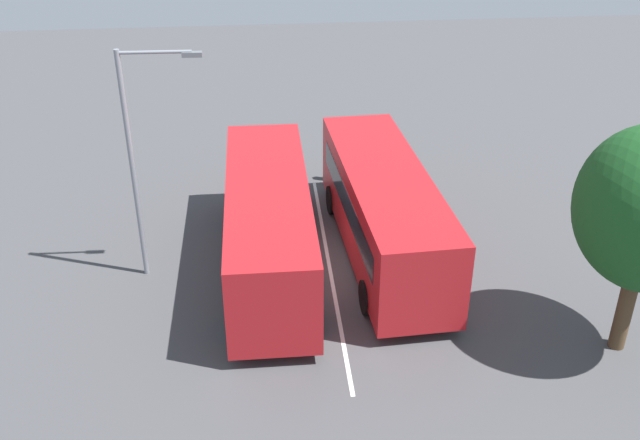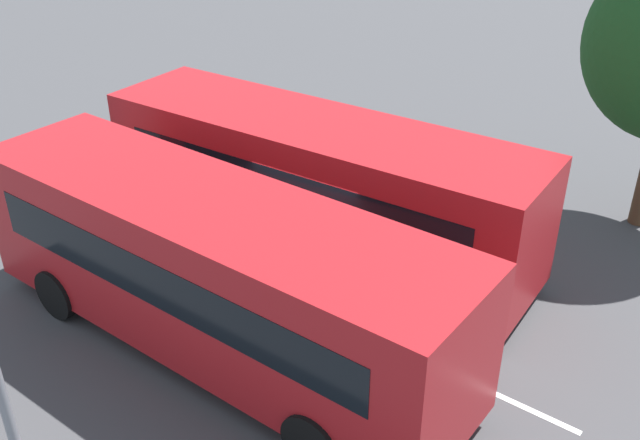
{
  "view_description": "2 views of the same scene",
  "coord_description": "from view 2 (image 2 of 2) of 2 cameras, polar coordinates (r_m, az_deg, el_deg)",
  "views": [
    {
      "loc": [
        -19.92,
        2.35,
        12.96
      ],
      "look_at": [
        0.29,
        0.28,
        1.59
      ],
      "focal_mm": 40.79,
      "sensor_mm": 36.0,
      "label": 1
    },
    {
      "loc": [
        -7.76,
        9.27,
        8.65
      ],
      "look_at": [
        -0.47,
        -0.54,
        1.72
      ],
      "focal_mm": 40.5,
      "sensor_mm": 36.0,
      "label": 2
    }
  ],
  "objects": [
    {
      "name": "lane_stripe_outer_left",
      "position": [
        14.86,
        -2.72,
        -6.06
      ],
      "size": [
        12.29,
        0.3,
        0.01
      ],
      "primitive_type": "cube",
      "rotation": [
        0.0,
        0.0,
        -0.01
      ],
      "color": "silver",
      "rests_on": "ground"
    },
    {
      "name": "ground_plane",
      "position": [
        14.86,
        -2.72,
        -6.08
      ],
      "size": [
        63.34,
        63.34,
        0.0
      ],
      "primitive_type": "plane",
      "color": "#424244"
    },
    {
      "name": "bus_far_left",
      "position": [
        15.57,
        -0.35,
        3.06
      ],
      "size": [
        9.93,
        3.04,
        3.07
      ],
      "rotation": [
        0.0,
        0.0,
        0.05
      ],
      "color": "#AD191E",
      "rests_on": "ground"
    },
    {
      "name": "pedestrian",
      "position": [
        19.03,
        -15.78,
        4.49
      ],
      "size": [
        0.45,
        0.45,
        1.61
      ],
      "rotation": [
        0.0,
        0.0,
        3.97
      ],
      "color": "#232833",
      "rests_on": "ground"
    },
    {
      "name": "bus_center_left",
      "position": [
        12.76,
        -8.57,
        -3.79
      ],
      "size": [
        9.85,
        2.76,
        3.07
      ],
      "rotation": [
        0.0,
        0.0,
        -0.01
      ],
      "color": "#AD191E",
      "rests_on": "ground"
    }
  ]
}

